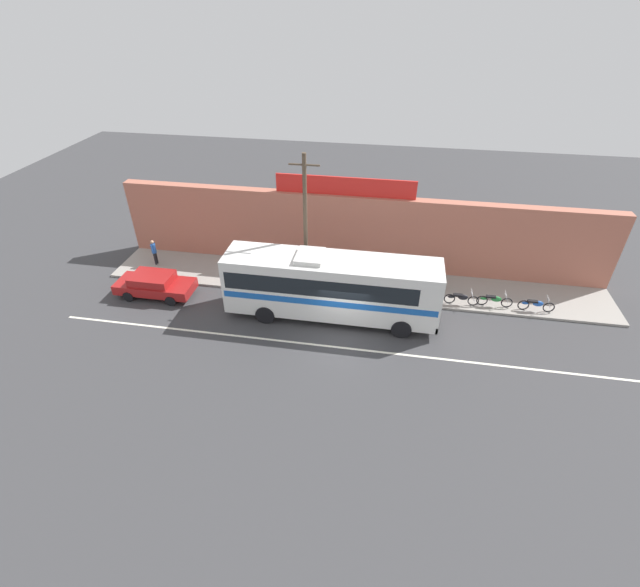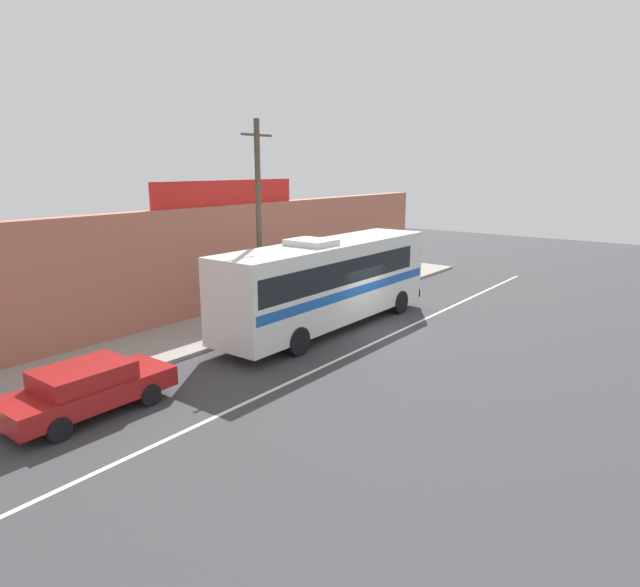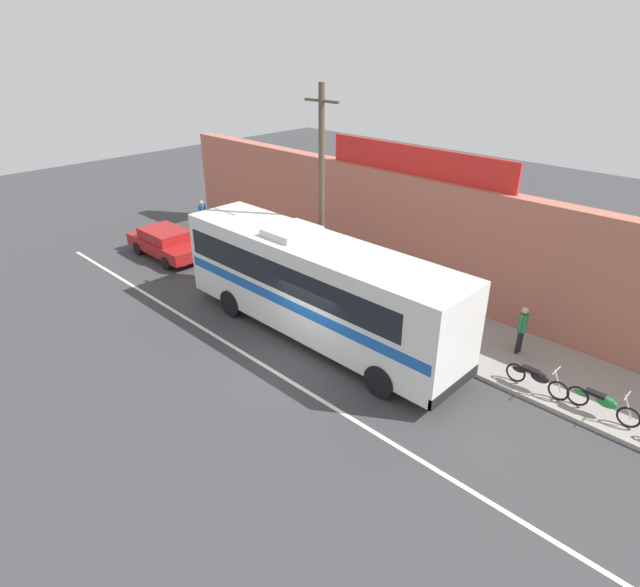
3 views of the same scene
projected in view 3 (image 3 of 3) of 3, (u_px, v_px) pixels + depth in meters
ground_plane at (296, 364)px, 17.21m from camera, size 70.00×70.00×0.00m
sidewalk_slab at (393, 309)px, 20.52m from camera, size 30.00×3.60×0.14m
storefront_facade at (429, 239)px, 20.87m from camera, size 30.00×0.70×4.80m
storefront_billboard at (416, 161)px, 20.13m from camera, size 8.32×0.12×1.10m
road_center_stripe at (278, 374)px, 16.69m from camera, size 30.00×0.14×0.01m
intercity_bus at (314, 282)px, 17.99m from camera, size 11.29×2.62×3.78m
parked_car at (166, 242)px, 25.24m from camera, size 4.47×1.92×1.37m
utility_pole at (322, 196)px, 19.41m from camera, size 1.60×0.22×8.13m
motorcycle_orange at (602, 402)px, 14.50m from camera, size 1.96×0.56×0.94m
motorcycle_purple at (536, 378)px, 15.54m from camera, size 1.92×0.56×0.94m
pedestrian_near_shop at (522, 327)px, 17.15m from camera, size 0.30×0.48×1.69m
pedestrian_by_curb at (202, 213)px, 28.07m from camera, size 0.30×0.48×1.69m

